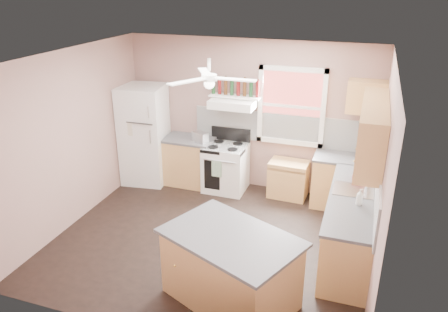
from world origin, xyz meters
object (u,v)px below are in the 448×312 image
(stove, at_px, (226,168))
(island, at_px, (231,270))
(toaster, at_px, (200,137))
(refrigerator, at_px, (144,135))
(cart, at_px, (288,179))

(stove, height_order, island, same)
(toaster, xyz_separation_m, island, (1.47, -2.76, -0.56))
(refrigerator, height_order, cart, refrigerator)
(toaster, xyz_separation_m, stove, (0.47, 0.05, -0.56))
(cart, distance_m, island, 2.91)
(island, bearing_deg, refrigerator, 157.14)
(cart, xyz_separation_m, island, (-0.13, -2.90, 0.10))
(refrigerator, xyz_separation_m, stove, (1.57, 0.09, -0.49))
(island, bearing_deg, stove, 133.37)
(stove, bearing_deg, cart, 5.08)
(refrigerator, relative_size, cart, 2.78)
(cart, relative_size, island, 0.45)
(toaster, xyz_separation_m, cart, (1.60, 0.14, -0.66))
(stove, xyz_separation_m, cart, (1.14, 0.10, -0.10))
(stove, xyz_separation_m, island, (1.01, -2.81, 0.00))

